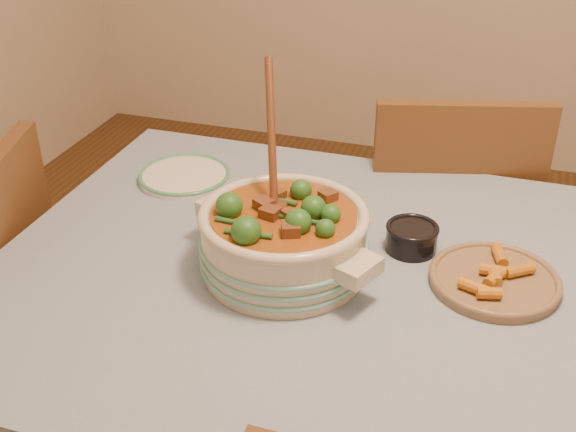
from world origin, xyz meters
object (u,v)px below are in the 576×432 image
(white_plate, at_px, (184,176))
(condiment_bowl, at_px, (412,236))
(stew_casserole, at_px, (284,234))
(dining_table, at_px, (407,326))
(fried_plate, at_px, (495,278))
(chair_far, at_px, (443,224))

(white_plate, height_order, condiment_bowl, condiment_bowl)
(stew_casserole, bearing_deg, dining_table, 3.37)
(condiment_bowl, bearing_deg, stew_casserole, -146.47)
(white_plate, xyz_separation_m, condiment_bowl, (0.58, -0.15, 0.02))
(dining_table, distance_m, fried_plate, 0.19)
(chair_far, bearing_deg, white_plate, 15.58)
(dining_table, relative_size, fried_plate, 6.15)
(stew_casserole, distance_m, fried_plate, 0.42)
(chair_far, bearing_deg, fried_plate, 88.53)
(condiment_bowl, bearing_deg, white_plate, 165.89)
(stew_casserole, height_order, condiment_bowl, stew_casserole)
(stew_casserole, xyz_separation_m, fried_plate, (0.40, 0.07, -0.07))
(dining_table, distance_m, white_plate, 0.68)
(white_plate, distance_m, chair_far, 0.75)
(fried_plate, distance_m, chair_far, 0.66)
(dining_table, bearing_deg, white_plate, 155.00)
(fried_plate, bearing_deg, stew_casserole, -169.62)
(condiment_bowl, distance_m, chair_far, 0.58)
(condiment_bowl, height_order, fried_plate, condiment_bowl)
(stew_casserole, height_order, white_plate, stew_casserole)
(dining_table, xyz_separation_m, chair_far, (0.00, 0.65, -0.13))
(dining_table, relative_size, condiment_bowl, 13.46)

